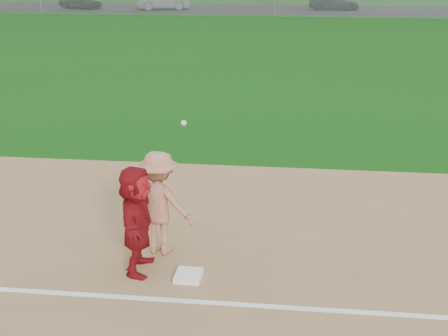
# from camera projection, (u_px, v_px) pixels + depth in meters

# --- Properties ---
(ground) EXTENTS (160.00, 160.00, 0.00)m
(ground) POSITION_uv_depth(u_px,v_px,m) (214.00, 275.00, 9.13)
(ground) COLOR #0F480E
(ground) RESTS_ON ground
(foul_line) EXTENTS (60.00, 0.10, 0.01)m
(foul_line) POSITION_uv_depth(u_px,v_px,m) (207.00, 302.00, 8.38)
(foul_line) COLOR white
(foul_line) RESTS_ON infield_dirt
(parking_asphalt) EXTENTS (120.00, 10.00, 0.01)m
(parking_asphalt) POSITION_uv_depth(u_px,v_px,m) (276.00, 10.00, 51.81)
(parking_asphalt) COLOR black
(parking_asphalt) RESTS_ON ground
(first_base) EXTENTS (0.43, 0.43, 0.09)m
(first_base) POSITION_uv_depth(u_px,v_px,m) (189.00, 276.00, 8.99)
(first_base) COLOR white
(first_base) RESTS_ON infield_dirt
(base_runner) EXTENTS (0.57, 1.70, 1.82)m
(base_runner) POSITION_uv_depth(u_px,v_px,m) (137.00, 220.00, 8.94)
(base_runner) COLOR maroon
(base_runner) RESTS_ON infield_dirt
(car_left) EXTENTS (4.42, 2.93, 1.40)m
(car_left) POSITION_uv_depth(u_px,v_px,m) (80.00, 1.00, 52.30)
(car_left) COLOR black
(car_left) RESTS_ON parking_asphalt
(car_mid) EXTENTS (5.04, 3.02, 1.57)m
(car_mid) POSITION_uv_depth(u_px,v_px,m) (163.00, 1.00, 51.41)
(car_mid) COLOR #57595E
(car_mid) RESTS_ON parking_asphalt
(car_right) EXTENTS (4.61, 1.89, 1.34)m
(car_right) POSITION_uv_depth(u_px,v_px,m) (334.00, 2.00, 51.14)
(car_right) COLOR black
(car_right) RESTS_ON parking_asphalt
(first_base_play) EXTENTS (1.31, 0.94, 2.47)m
(first_base_play) POSITION_uv_depth(u_px,v_px,m) (159.00, 203.00, 9.51)
(first_base_play) COLOR #9B9B9D
(first_base_play) RESTS_ON infield_dirt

